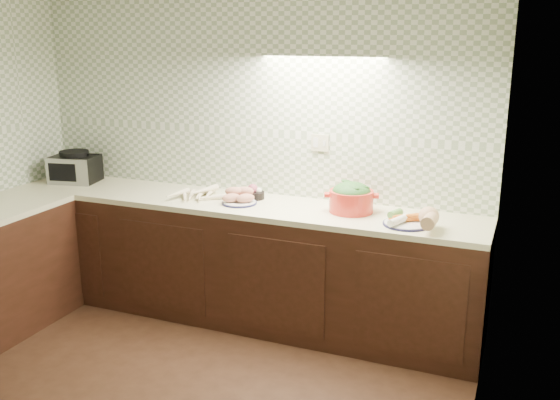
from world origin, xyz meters
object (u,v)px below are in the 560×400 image
at_px(parsnip_pile, 196,193).
at_px(toaster_oven, 75,167).
at_px(onion_bowl, 254,193).
at_px(sweet_potato_plate, 239,197).
at_px(dutch_oven, 351,197).
at_px(veg_plate, 416,219).

bearing_deg(parsnip_pile, toaster_oven, 177.38).
bearing_deg(toaster_oven, onion_bowl, -9.02).
relative_size(parsnip_pile, sweet_potato_plate, 1.58).
relative_size(onion_bowl, dutch_oven, 0.39).
bearing_deg(veg_plate, dutch_oven, 161.90).
relative_size(sweet_potato_plate, dutch_oven, 0.68).
bearing_deg(onion_bowl, parsnip_pile, -163.79).
bearing_deg(dutch_oven, veg_plate, -35.47).
relative_size(toaster_oven, dutch_oven, 1.08).
distance_m(dutch_oven, veg_plate, 0.50).
bearing_deg(onion_bowl, toaster_oven, -177.44).
xyz_separation_m(sweet_potato_plate, veg_plate, (1.28, -0.06, 0.01)).
height_order(dutch_oven, veg_plate, dutch_oven).
distance_m(parsnip_pile, veg_plate, 1.66).
bearing_deg(parsnip_pile, dutch_oven, 2.93).
bearing_deg(dutch_oven, toaster_oven, 162.82).
xyz_separation_m(parsnip_pile, sweet_potato_plate, (0.38, -0.04, 0.01)).
height_order(toaster_oven, sweet_potato_plate, toaster_oven).
xyz_separation_m(dutch_oven, veg_plate, (0.47, -0.15, -0.05)).
bearing_deg(toaster_oven, veg_plate, -14.58).
distance_m(parsnip_pile, onion_bowl, 0.44).
bearing_deg(onion_bowl, veg_plate, -10.04).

